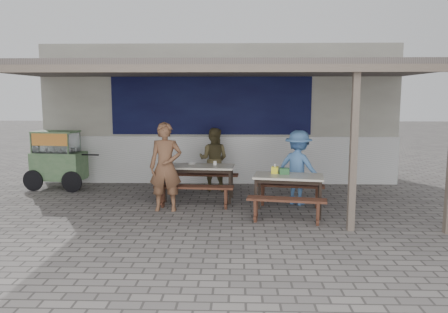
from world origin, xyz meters
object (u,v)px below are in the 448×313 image
at_px(bench_right_street, 286,205).
at_px(tissue_box, 275,170).
at_px(patron_street_side, 166,167).
at_px(condiment_bowl, 192,163).
at_px(table_right, 288,180).
at_px(bench_right_wall, 290,190).
at_px(patron_wall_side, 214,159).
at_px(table_left, 199,169).
at_px(bench_left_wall, 204,178).
at_px(patron_right_table, 298,168).
at_px(donation_box, 284,171).
at_px(condiment_jar, 215,163).
at_px(bench_left_street, 194,191).
at_px(vendor_cart, 58,158).

xyz_separation_m(bench_right_street, tissue_box, (-0.14, 0.80, 0.48)).
distance_m(patron_street_side, condiment_bowl, 1.10).
height_order(table_right, condiment_bowl, condiment_bowl).
relative_size(bench_right_wall, patron_wall_side, 0.95).
distance_m(patron_wall_side, tissue_box, 2.30).
distance_m(table_left, bench_right_street, 2.40).
xyz_separation_m(bench_left_wall, patron_right_table, (2.02, -0.98, 0.42)).
xyz_separation_m(tissue_box, donation_box, (0.17, -0.10, -0.00)).
xyz_separation_m(bench_right_wall, tissue_box, (-0.34, -0.40, 0.48)).
xyz_separation_m(bench_right_wall, condiment_bowl, (-2.03, 0.64, 0.44)).
xyz_separation_m(patron_street_side, patron_wall_side, (0.83, 1.88, -0.12)).
distance_m(bench_right_street, patron_right_table, 1.50).
bearing_deg(bench_right_wall, condiment_bowl, 171.74).
relative_size(donation_box, condiment_jar, 2.18).
distance_m(donation_box, condiment_bowl, 2.19).
relative_size(condiment_jar, condiment_bowl, 0.40).
bearing_deg(condiment_bowl, tissue_box, -31.57).
height_order(bench_left_street, patron_street_side, patron_street_side).
bearing_deg(bench_left_wall, donation_box, -41.34).
bearing_deg(condiment_jar, patron_street_side, -133.16).
bearing_deg(bench_right_street, table_left, 144.10).
bearing_deg(bench_right_wall, patron_right_table, 53.85).
bearing_deg(bench_right_wall, condiment_jar, 168.22).
distance_m(donation_box, condiment_jar, 1.75).
xyz_separation_m(table_right, vendor_cart, (-5.24, 2.12, 0.09)).
bearing_deg(table_left, bench_right_street, -41.30).
relative_size(table_left, patron_wall_side, 1.03).
bearing_deg(bench_right_wall, patron_street_side, -161.96).
bearing_deg(tissue_box, condiment_bowl, 148.43).
relative_size(table_left, bench_right_street, 1.08).
relative_size(bench_left_street, patron_street_side, 0.92).
distance_m(table_left, patron_right_table, 2.08).
relative_size(bench_left_street, condiment_jar, 19.39).
bearing_deg(donation_box, patron_street_side, 176.92).
relative_size(table_left, vendor_cart, 0.85).
height_order(table_left, patron_right_table, patron_right_table).
height_order(bench_left_wall, patron_wall_side, patron_wall_side).
height_order(bench_left_wall, donation_box, donation_box).
bearing_deg(bench_left_street, patron_street_side, -157.06).
bearing_deg(table_right, patron_street_side, -176.14).
bearing_deg(condiment_bowl, bench_left_street, -81.89).
bearing_deg(bench_left_wall, tissue_box, -42.65).
bearing_deg(condiment_jar, bench_right_street, -53.18).
bearing_deg(bench_left_street, bench_left_wall, 90.00).
bearing_deg(patron_street_side, bench_left_street, 17.79).
height_order(bench_right_wall, condiment_jar, condiment_jar).
bearing_deg(vendor_cart, patron_wall_side, 7.30).
relative_size(bench_left_wall, condiment_jar, 19.39).
height_order(bench_left_street, condiment_bowl, condiment_bowl).
height_order(bench_left_street, tissue_box, tissue_box).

